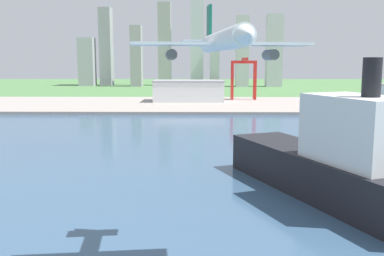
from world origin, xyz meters
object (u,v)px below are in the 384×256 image
at_px(airplane_landing, 222,41).
at_px(cargo_ship, 333,161).
at_px(port_crane_red, 244,70).
at_px(warehouse_main, 189,91).

distance_m(airplane_landing, cargo_ship, 66.45).
bearing_deg(airplane_landing, port_crane_red, 83.69).
relative_size(cargo_ship, warehouse_main, 1.26).
relative_size(airplane_landing, port_crane_red, 0.96).
distance_m(cargo_ship, port_crane_red, 309.20).
height_order(airplane_landing, cargo_ship, airplane_landing).
xyz_separation_m(airplane_landing, warehouse_main, (-13.77, 338.81, -30.93)).
bearing_deg(warehouse_main, cargo_ship, -80.56).
bearing_deg(airplane_landing, warehouse_main, 92.33).
distance_m(airplane_landing, warehouse_main, 340.49).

